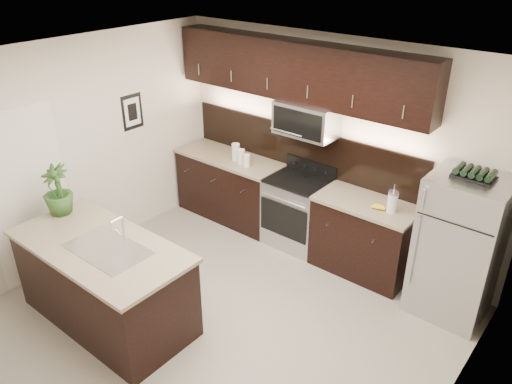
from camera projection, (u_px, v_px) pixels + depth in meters
ground at (226, 316)px, 5.40m from camera, size 4.50×4.50×0.00m
room_walls at (209, 172)px, 4.66m from camera, size 4.52×4.02×2.71m
counter_run at (285, 207)px, 6.61m from camera, size 3.51×0.65×0.94m
upper_fixtures at (297, 80)px, 5.94m from camera, size 3.49×0.40×1.66m
island at (105, 282)px, 5.16m from camera, size 1.96×0.96×0.94m
sink_faucet at (108, 248)px, 4.86m from camera, size 0.84×0.50×0.28m
refrigerator at (458, 248)px, 5.16m from camera, size 0.77×0.69×1.59m
wine_rack at (474, 174)px, 4.77m from camera, size 0.39×0.24×0.10m
plant at (57, 190)px, 5.38m from camera, size 0.38×0.38×0.56m
canisters at (240, 155)px, 6.69m from camera, size 0.35×0.17×0.24m
french_press at (392, 202)px, 5.48m from camera, size 0.12×0.12×0.33m
bananas at (375, 206)px, 5.60m from camera, size 0.19×0.17×0.05m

